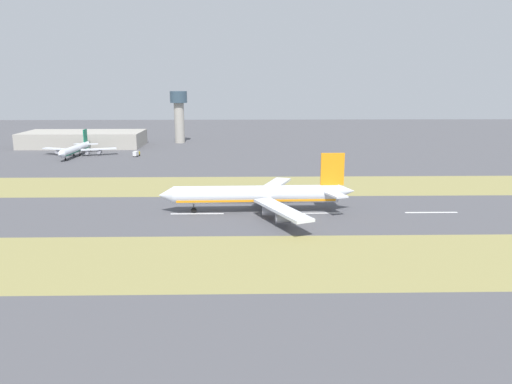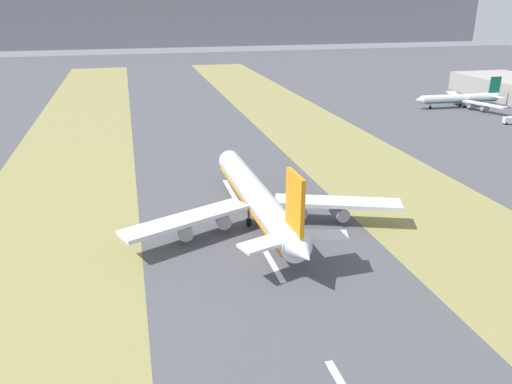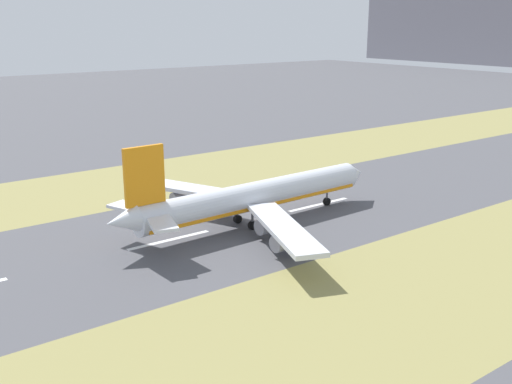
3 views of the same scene
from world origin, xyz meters
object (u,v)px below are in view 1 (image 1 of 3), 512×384
object	(u,v)px
terminal_building	(84,139)
airplane_parked_apron	(76,149)
control_tower	(179,111)
airplane_main_jet	(262,195)
service_truck	(136,154)

from	to	relation	value
terminal_building	airplane_parked_apron	xyz separation A→B (m)	(-43.66, -9.00, -0.78)
airplane_parked_apron	control_tower	bearing A→B (deg)	-40.44
airplane_main_jet	terminal_building	size ratio (longest dim) A/B	0.86
airplane_parked_apron	terminal_building	bearing A→B (deg)	11.65
airplane_main_jet	terminal_building	bearing A→B (deg)	33.59
control_tower	airplane_parked_apron	distance (m)	84.03
airplane_main_jet	airplane_parked_apron	world-z (taller)	airplane_main_jet
terminal_building	control_tower	size ratio (longest dim) A/B	2.16
terminal_building	airplane_parked_apron	bearing A→B (deg)	-168.35
airplane_main_jet	service_truck	distance (m)	145.09
airplane_main_jet	control_tower	distance (m)	198.93
control_tower	service_truck	xyz separation A→B (m)	(-64.13, 17.51, -20.70)
airplane_main_jet	control_tower	world-z (taller)	control_tower
terminal_building	airplane_main_jet	bearing A→B (deg)	-146.41
airplane_main_jet	service_truck	size ratio (longest dim) A/B	10.69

